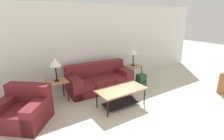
{
  "coord_description": "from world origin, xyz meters",
  "views": [
    {
      "loc": [
        -2.88,
        -0.31,
        2.27
      ],
      "look_at": [
        -0.34,
        3.55,
        0.8
      ],
      "focal_mm": 28.0,
      "sensor_mm": 36.0,
      "label": 1
    }
  ],
  "objects_px": {
    "armchair": "(24,111)",
    "side_table_left": "(57,83)",
    "table_lamp_right": "(133,51)",
    "side_table_right": "(133,67)",
    "table_lamp_left": "(55,63)",
    "coffee_table": "(121,93)",
    "couch": "(99,80)",
    "backpack": "(141,81)"
  },
  "relations": [
    {
      "from": "couch",
      "to": "armchair",
      "type": "xyz_separation_m",
      "value": [
        -2.26,
        -0.68,
        -0.01
      ]
    },
    {
      "from": "side_table_right",
      "to": "table_lamp_right",
      "type": "relative_size",
      "value": 0.93
    },
    {
      "from": "couch",
      "to": "side_table_right",
      "type": "xyz_separation_m",
      "value": [
        1.32,
        -0.05,
        0.22
      ]
    },
    {
      "from": "couch",
      "to": "table_lamp_right",
      "type": "height_order",
      "value": "table_lamp_right"
    },
    {
      "from": "coffee_table",
      "to": "side_table_right",
      "type": "xyz_separation_m",
      "value": [
        1.37,
        1.19,
        0.17
      ]
    },
    {
      "from": "coffee_table",
      "to": "table_lamp_left",
      "type": "distance_m",
      "value": 1.89
    },
    {
      "from": "couch",
      "to": "table_lamp_left",
      "type": "distance_m",
      "value": 1.54
    },
    {
      "from": "table_lamp_left",
      "to": "coffee_table",
      "type": "bearing_deg",
      "value": -43.26
    },
    {
      "from": "couch",
      "to": "backpack",
      "type": "height_order",
      "value": "couch"
    },
    {
      "from": "side_table_left",
      "to": "side_table_right",
      "type": "distance_m",
      "value": 2.64
    },
    {
      "from": "couch",
      "to": "side_table_left",
      "type": "bearing_deg",
      "value": -177.7
    },
    {
      "from": "side_table_left",
      "to": "backpack",
      "type": "xyz_separation_m",
      "value": [
        2.56,
        -0.53,
        -0.31
      ]
    },
    {
      "from": "couch",
      "to": "table_lamp_right",
      "type": "bearing_deg",
      "value": -2.31
    },
    {
      "from": "backpack",
      "to": "armchair",
      "type": "bearing_deg",
      "value": -178.48
    },
    {
      "from": "side_table_left",
      "to": "side_table_right",
      "type": "xyz_separation_m",
      "value": [
        2.64,
        0.0,
        0.0
      ]
    },
    {
      "from": "table_lamp_right",
      "to": "couch",
      "type": "bearing_deg",
      "value": 177.69
    },
    {
      "from": "side_table_right",
      "to": "backpack",
      "type": "distance_m",
      "value": 0.62
    },
    {
      "from": "armchair",
      "to": "coffee_table",
      "type": "relative_size",
      "value": 1.06
    },
    {
      "from": "coffee_table",
      "to": "side_table_left",
      "type": "xyz_separation_m",
      "value": [
        -1.27,
        1.19,
        0.17
      ]
    },
    {
      "from": "armchair",
      "to": "side_table_right",
      "type": "relative_size",
      "value": 2.29
    },
    {
      "from": "armchair",
      "to": "backpack",
      "type": "height_order",
      "value": "armchair"
    },
    {
      "from": "armchair",
      "to": "table_lamp_right",
      "type": "distance_m",
      "value": 3.71
    },
    {
      "from": "side_table_right",
      "to": "table_lamp_left",
      "type": "xyz_separation_m",
      "value": [
        -2.64,
        0.0,
        0.57
      ]
    },
    {
      "from": "armchair",
      "to": "side_table_left",
      "type": "bearing_deg",
      "value": 33.71
    },
    {
      "from": "armchair",
      "to": "side_table_left",
      "type": "xyz_separation_m",
      "value": [
        0.94,
        0.62,
        0.23
      ]
    },
    {
      "from": "side_table_right",
      "to": "coffee_table",
      "type": "bearing_deg",
      "value": -139.07
    },
    {
      "from": "table_lamp_left",
      "to": "armchair",
      "type": "bearing_deg",
      "value": -146.29
    },
    {
      "from": "side_table_right",
      "to": "backpack",
      "type": "relative_size",
      "value": 1.38
    },
    {
      "from": "coffee_table",
      "to": "table_lamp_left",
      "type": "relative_size",
      "value": 2.01
    },
    {
      "from": "table_lamp_right",
      "to": "backpack",
      "type": "relative_size",
      "value": 1.48
    },
    {
      "from": "armchair",
      "to": "backpack",
      "type": "bearing_deg",
      "value": 1.52
    },
    {
      "from": "table_lamp_right",
      "to": "coffee_table",
      "type": "bearing_deg",
      "value": -139.07
    },
    {
      "from": "couch",
      "to": "table_lamp_left",
      "type": "height_order",
      "value": "table_lamp_left"
    },
    {
      "from": "coffee_table",
      "to": "table_lamp_right",
      "type": "bearing_deg",
      "value": 40.93
    },
    {
      "from": "coffee_table",
      "to": "side_table_left",
      "type": "height_order",
      "value": "side_table_left"
    },
    {
      "from": "armchair",
      "to": "table_lamp_right",
      "type": "xyz_separation_m",
      "value": [
        3.57,
        0.62,
        0.8
      ]
    },
    {
      "from": "table_lamp_left",
      "to": "backpack",
      "type": "distance_m",
      "value": 2.76
    },
    {
      "from": "table_lamp_left",
      "to": "table_lamp_right",
      "type": "distance_m",
      "value": 2.64
    },
    {
      "from": "side_table_right",
      "to": "table_lamp_left",
      "type": "bearing_deg",
      "value": 180.0
    },
    {
      "from": "side_table_left",
      "to": "table_lamp_right",
      "type": "relative_size",
      "value": 0.93
    },
    {
      "from": "armchair",
      "to": "coffee_table",
      "type": "height_order",
      "value": "armchair"
    },
    {
      "from": "armchair",
      "to": "side_table_right",
      "type": "bearing_deg",
      "value": 9.9
    }
  ]
}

